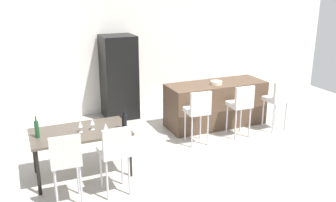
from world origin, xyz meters
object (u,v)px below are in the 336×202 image
(bar_chair_right, at_px, (278,98))
(refrigerator, at_px, (119,77))
(wine_bottle_far, at_px, (124,121))
(dining_chair_far, at_px, (115,150))
(wine_glass_middle, at_px, (80,125))
(wine_glass_left, at_px, (106,126))
(potted_plant, at_px, (233,89))
(kitchen_island, at_px, (216,104))
(dining_chair_near, at_px, (66,158))
(fruit_bowl, at_px, (216,83))
(bar_chair_left, at_px, (198,109))
(wine_glass_right, at_px, (92,122))
(wine_bottle_corner, at_px, (37,129))
(dining_table, at_px, (80,135))
(bar_chair_middle, at_px, (241,103))

(bar_chair_right, bearing_deg, refrigerator, 142.70)
(wine_bottle_far, bearing_deg, dining_chair_far, -118.41)
(bar_chair_right, height_order, wine_glass_middle, bar_chair_right)
(wine_glass_left, height_order, potted_plant, wine_glass_left)
(kitchen_island, distance_m, dining_chair_near, 3.85)
(wine_glass_middle, xyz_separation_m, fruit_bowl, (2.97, 1.04, 0.09))
(wine_glass_left, xyz_separation_m, wine_glass_middle, (-0.33, 0.23, 0.00))
(dining_chair_near, bearing_deg, bar_chair_left, 23.12)
(dining_chair_far, height_order, wine_glass_right, dining_chair_far)
(dining_chair_far, height_order, wine_bottle_far, wine_bottle_far)
(kitchen_island, height_order, fruit_bowl, fruit_bowl)
(wine_glass_right, height_order, potted_plant, wine_glass_right)
(potted_plant, bearing_deg, dining_chair_far, -141.74)
(wine_bottle_corner, relative_size, wine_glass_left, 1.89)
(kitchen_island, xyz_separation_m, dining_chair_near, (-3.37, -1.85, 0.24))
(dining_chair_far, bearing_deg, fruit_bowl, 33.69)
(dining_chair_near, xyz_separation_m, wine_glass_middle, (0.34, 0.72, 0.17))
(dining_table, bearing_deg, dining_chair_far, -66.80)
(wine_bottle_corner, height_order, wine_glass_left, wine_bottle_corner)
(dining_chair_near, height_order, wine_bottle_corner, wine_bottle_corner)
(bar_chair_left, distance_m, wine_glass_left, 1.97)
(wine_glass_left, xyz_separation_m, wine_glass_right, (-0.14, 0.26, 0.00))
(bar_chair_left, height_order, bar_chair_middle, same)
(kitchen_island, distance_m, wine_glass_middle, 3.26)
(dining_chair_near, bearing_deg, bar_chair_right, 13.98)
(bar_chair_middle, height_order, potted_plant, bar_chair_middle)
(dining_chair_near, height_order, wine_bottle_far, wine_bottle_far)
(fruit_bowl, bearing_deg, bar_chair_left, -138.71)
(dining_table, relative_size, wine_bottle_far, 4.34)
(kitchen_island, distance_m, bar_chair_middle, 0.81)
(wine_glass_middle, distance_m, wine_glass_right, 0.19)
(wine_bottle_corner, height_order, potted_plant, wine_bottle_corner)
(bar_chair_middle, xyz_separation_m, fruit_bowl, (-0.16, 0.67, 0.26))
(wine_glass_middle, bearing_deg, fruit_bowl, 19.23)
(dining_chair_far, xyz_separation_m, wine_glass_right, (-0.14, 0.75, 0.17))
(bar_chair_middle, height_order, dining_table, bar_chair_middle)
(wine_bottle_corner, distance_m, potted_plant, 5.50)
(wine_bottle_far, bearing_deg, wine_glass_middle, 168.57)
(bar_chair_left, height_order, fruit_bowl, bar_chair_left)
(bar_chair_right, bearing_deg, potted_plant, 81.81)
(bar_chair_right, height_order, dining_chair_far, same)
(wine_bottle_corner, bearing_deg, wine_bottle_far, -7.97)
(bar_chair_middle, height_order, wine_bottle_far, wine_bottle_far)
(dining_chair_near, bearing_deg, bar_chair_middle, 17.34)
(wine_bottle_far, relative_size, wine_glass_left, 1.96)
(kitchen_island, bearing_deg, dining_chair_near, -151.18)
(dining_chair_far, relative_size, wine_glass_middle, 6.03)
(wine_bottle_corner, xyz_separation_m, refrigerator, (1.92, 2.38, 0.05))
(wine_glass_middle, bearing_deg, dining_chair_near, -115.11)
(wine_glass_middle, bearing_deg, wine_bottle_corner, 175.73)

